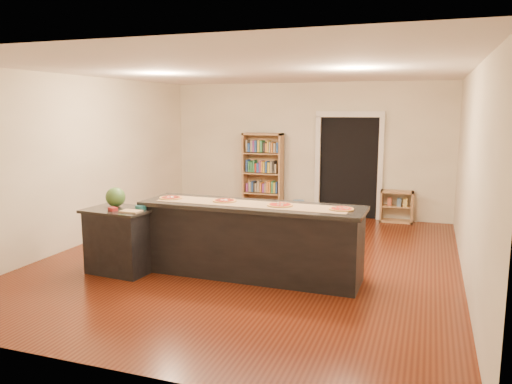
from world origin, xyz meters
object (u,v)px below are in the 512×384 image
(low_shelf, at_px, (397,206))
(bookshelf, at_px, (263,173))
(kitchen_island, at_px, (251,240))
(watermelon, at_px, (116,197))
(side_counter, at_px, (121,240))
(waste_bin, at_px, (298,209))

(low_shelf, bearing_deg, bookshelf, -179.64)
(kitchen_island, relative_size, watermelon, 11.08)
(side_counter, height_order, watermelon, watermelon)
(bookshelf, distance_m, waste_bin, 1.11)
(kitchen_island, bearing_deg, side_counter, -165.44)
(waste_bin, distance_m, watermelon, 4.54)
(waste_bin, bearing_deg, watermelon, -110.60)
(side_counter, bearing_deg, kitchen_island, 18.50)
(side_counter, distance_m, bookshelf, 4.53)
(kitchen_island, bearing_deg, low_shelf, 68.46)
(side_counter, height_order, bookshelf, bookshelf)
(low_shelf, bearing_deg, waste_bin, -174.18)
(side_counter, distance_m, low_shelf, 5.65)
(bookshelf, relative_size, waste_bin, 4.85)
(kitchen_island, relative_size, low_shelf, 4.74)
(kitchen_island, relative_size, side_counter, 3.33)
(kitchen_island, height_order, bookshelf, bookshelf)
(side_counter, bearing_deg, low_shelf, 57.25)
(side_counter, bearing_deg, watermelon, 144.64)
(kitchen_island, distance_m, side_counter, 1.83)
(bookshelf, bearing_deg, watermelon, -99.33)
(kitchen_island, distance_m, watermelon, 2.00)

